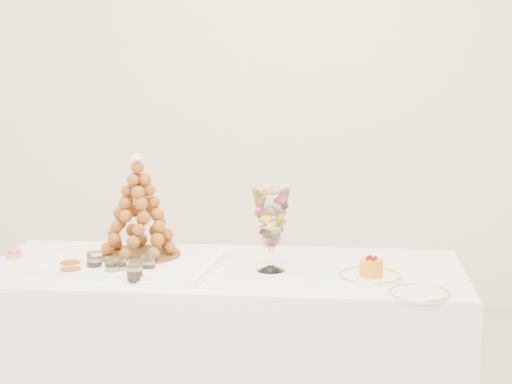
# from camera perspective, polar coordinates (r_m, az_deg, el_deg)

# --- Properties ---
(buffet_table) EXTENTS (1.84, 0.78, 0.69)m
(buffet_table) POSITION_cam_1_polar(r_m,az_deg,el_deg) (3.37, -2.08, -10.72)
(buffet_table) COLOR white
(buffet_table) RESTS_ON ground
(lace_tray) EXTENTS (0.68, 0.53, 0.02)m
(lace_tray) POSITION_cam_1_polar(r_m,az_deg,el_deg) (3.33, -8.10, -4.60)
(lace_tray) COLOR white
(lace_tray) RESTS_ON buffet_table
(macaron_vase) EXTENTS (0.14, 0.14, 0.31)m
(macaron_vase) POSITION_cam_1_polar(r_m,az_deg,el_deg) (3.17, 1.01, -1.73)
(macaron_vase) COLOR white
(macaron_vase) RESTS_ON buffet_table
(cake_plate) EXTENTS (0.23, 0.23, 0.01)m
(cake_plate) POSITION_cam_1_polar(r_m,az_deg,el_deg) (3.14, 7.59, -5.61)
(cake_plate) COLOR white
(cake_plate) RESTS_ON buffet_table
(spare_plate) EXTENTS (0.21, 0.21, 0.01)m
(spare_plate) POSITION_cam_1_polar(r_m,az_deg,el_deg) (2.96, 10.83, -6.69)
(spare_plate) COLOR white
(spare_plate) RESTS_ON buffet_table
(pink_tart) EXTENTS (0.07, 0.07, 0.04)m
(pink_tart) POSITION_cam_1_polar(r_m,az_deg,el_deg) (3.53, -15.81, -3.96)
(pink_tart) COLOR tan
(pink_tart) RESTS_ON buffet_table
(verrine_a) EXTENTS (0.06, 0.06, 0.08)m
(verrine_a) POSITION_cam_1_polar(r_m,az_deg,el_deg) (3.24, -10.73, -4.60)
(verrine_a) COLOR white
(verrine_a) RESTS_ON buffet_table
(verrine_b) EXTENTS (0.06, 0.06, 0.06)m
(verrine_b) POSITION_cam_1_polar(r_m,az_deg,el_deg) (3.18, -9.05, -4.94)
(verrine_b) COLOR white
(verrine_b) RESTS_ON buffet_table
(verrine_c) EXTENTS (0.06, 0.06, 0.07)m
(verrine_c) POSITION_cam_1_polar(r_m,az_deg,el_deg) (3.19, -7.19, -4.81)
(verrine_c) COLOR white
(verrine_c) RESTS_ON buffet_table
(verrine_d) EXTENTS (0.06, 0.06, 0.07)m
(verrine_d) POSITION_cam_1_polar(r_m,az_deg,el_deg) (3.17, -9.55, -4.94)
(verrine_d) COLOR white
(verrine_d) RESTS_ON buffet_table
(verrine_e) EXTENTS (0.06, 0.06, 0.08)m
(verrine_e) POSITION_cam_1_polar(r_m,az_deg,el_deg) (3.09, -8.09, -5.24)
(verrine_e) COLOR white
(verrine_e) RESTS_ON buffet_table
(ramekin_back) EXTENTS (0.08, 0.08, 0.03)m
(ramekin_back) POSITION_cam_1_polar(r_m,az_deg,el_deg) (3.30, -12.26, -4.86)
(ramekin_back) COLOR white
(ramekin_back) RESTS_ON buffet_table
(ramekin_front) EXTENTS (0.08, 0.08, 0.03)m
(ramekin_front) POSITION_cam_1_polar(r_m,az_deg,el_deg) (3.20, -12.26, -5.29)
(ramekin_front) COLOR white
(ramekin_front) RESTS_ON buffet_table
(croquembouche) EXTENTS (0.32, 0.32, 0.40)m
(croquembouche) POSITION_cam_1_polar(r_m,az_deg,el_deg) (3.34, -7.84, -0.94)
(croquembouche) COLOR brown
(croquembouche) RESTS_ON lace_tray
(mousse_cake) EXTENTS (0.09, 0.09, 0.08)m
(mousse_cake) POSITION_cam_1_polar(r_m,az_deg,el_deg) (3.13, 7.69, -5.00)
(mousse_cake) COLOR orange
(mousse_cake) RESTS_ON cake_plate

